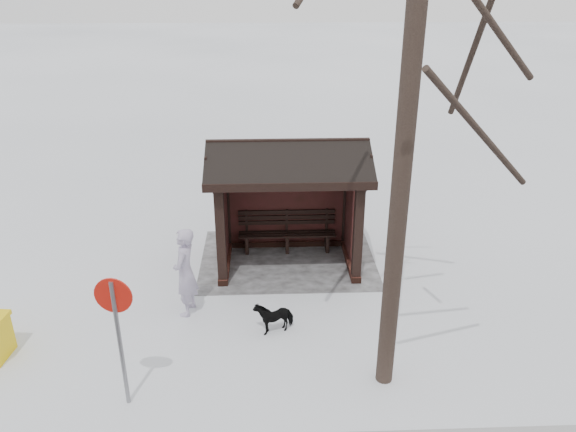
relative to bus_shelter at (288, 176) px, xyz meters
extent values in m
plane|color=white|center=(0.00, 0.16, -2.17)|extent=(120.00, 120.00, 0.00)
cube|color=#95949A|center=(0.00, -0.04, -2.16)|extent=(4.20, 3.20, 0.02)
cube|color=#331912|center=(0.00, -0.74, -2.09)|extent=(3.30, 0.22, 0.16)
cube|color=#331912|center=(-1.50, 0.16, -2.09)|extent=(0.22, 2.10, 0.16)
cube|color=#331912|center=(1.50, 0.16, -2.09)|extent=(0.22, 2.10, 0.16)
cube|color=black|center=(-1.50, 1.06, -1.02)|extent=(0.20, 0.20, 2.30)
cube|color=black|center=(1.50, 1.06, -1.02)|extent=(0.20, 0.20, 2.30)
cube|color=black|center=(-1.50, -0.74, -1.02)|extent=(0.20, 0.20, 2.30)
cube|color=black|center=(1.50, -0.74, -1.02)|extent=(0.20, 0.20, 2.30)
cube|color=black|center=(0.00, -0.74, -0.94)|extent=(2.80, 0.08, 2.14)
cube|color=black|center=(-1.50, -0.16, -0.94)|extent=(0.08, 1.17, 2.14)
cube|color=black|center=(1.50, -0.16, -0.94)|extent=(0.08, 1.17, 2.14)
cube|color=black|center=(0.00, 1.06, 0.19)|extent=(3.40, 0.20, 0.18)
cube|color=black|center=(0.00, -0.74, 0.19)|extent=(3.40, 0.20, 0.18)
cylinder|color=black|center=(-1.50, 4.36, 2.11)|extent=(0.29, 0.29, 8.55)
imported|color=#A69CB7|center=(2.15, 2.16, -1.22)|extent=(0.58, 0.77, 1.89)
imported|color=black|center=(0.38, 2.84, -1.84)|extent=(0.83, 0.61, 0.64)
cylinder|color=slate|center=(2.82, 4.75, -1.02)|extent=(0.07, 0.07, 2.29)
cylinder|color=red|center=(2.82, 4.73, -0.12)|extent=(0.60, 0.12, 0.60)
cylinder|color=white|center=(2.82, 4.71, -0.12)|extent=(0.46, 0.10, 0.46)
camera|label=1|loc=(0.48, 12.02, 4.44)|focal=35.00mm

